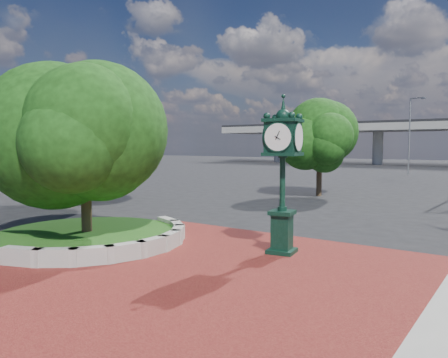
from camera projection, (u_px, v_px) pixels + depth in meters
ground at (198, 265)px, 12.47m from camera, size 200.00×200.00×0.00m
plaza at (175, 272)px, 11.66m from camera, size 12.00×12.00×0.04m
planter_wall at (132, 243)px, 14.01m from camera, size 2.96×6.77×0.54m
grass_bed at (87, 237)px, 15.34m from camera, size 6.10×6.10×0.40m
tree_planter at (85, 136)px, 15.06m from camera, size 5.20×5.20×6.33m
tree_northwest at (69, 132)px, 23.71m from camera, size 5.60×5.60×6.93m
tree_street at (320, 148)px, 29.17m from camera, size 4.40×4.40×5.45m
post_clock at (283, 169)px, 13.49m from camera, size 1.15×1.15×4.88m
street_lamp_far at (411, 130)px, 50.54m from camera, size 1.87×0.94×8.84m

